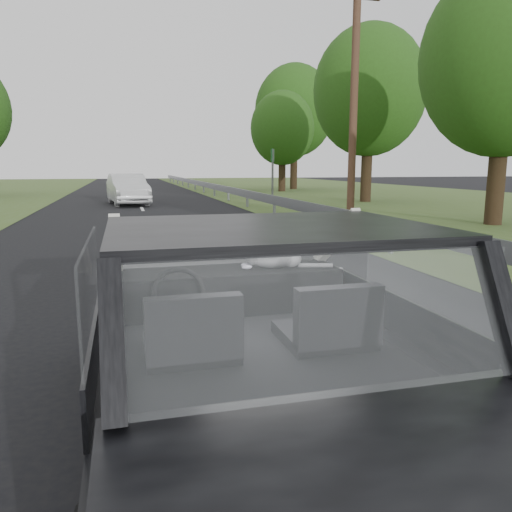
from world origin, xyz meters
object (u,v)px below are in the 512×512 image
subject_car (251,333)px  utility_pole (354,100)px  cat (274,258)px  highway_sign (273,176)px  other_car (128,189)px

subject_car → utility_pole: bearing=62.1°
cat → highway_sign: size_ratio=0.21×
subject_car → cat: (0.33, 0.60, 0.35)m
subject_car → utility_pole: size_ratio=0.53×
subject_car → highway_sign: size_ratio=1.58×
other_car → highway_sign: bearing=-13.4°
other_car → highway_sign: (6.68, -0.72, 0.57)m
subject_car → highway_sign: 21.01m
cat → other_car: 20.22m
cat → highway_sign: (5.83, 19.48, 0.19)m
highway_sign → other_car: bearing=-163.2°
highway_sign → subject_car: bearing=-84.1°
highway_sign → utility_pole: bearing=-64.7°
highway_sign → utility_pole: (0.32, -7.85, 2.53)m
subject_car → utility_pole: utility_pole is taller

